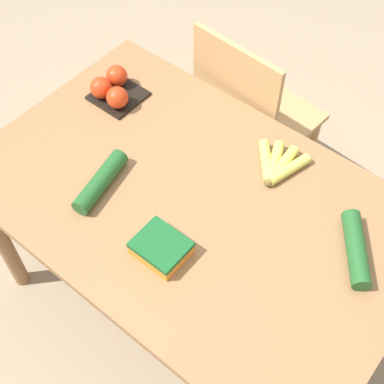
{
  "coord_description": "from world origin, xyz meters",
  "views": [
    {
      "loc": [
        0.61,
        -0.74,
        2.04
      ],
      "look_at": [
        0.0,
        0.0,
        0.76
      ],
      "focal_mm": 50.0,
      "sensor_mm": 36.0,
      "label": 1
    }
  ],
  "objects": [
    {
      "name": "tomato_pack",
      "position": [
        -0.49,
        0.17,
        0.77
      ],
      "size": [
        0.17,
        0.17,
        0.09
      ],
      "color": "black",
      "rests_on": "dining_table"
    },
    {
      "name": "ground_plane",
      "position": [
        0.0,
        0.0,
        0.0
      ],
      "size": [
        12.0,
        12.0,
        0.0
      ],
      "primitive_type": "plane",
      "color": "gray"
    },
    {
      "name": "chair",
      "position": [
        -0.18,
        0.6,
        0.48
      ],
      "size": [
        0.45,
        0.43,
        0.91
      ],
      "rotation": [
        0.0,
        0.0,
        3.07
      ],
      "color": "tan",
      "rests_on": "ground_plane"
    },
    {
      "name": "cucumber_far",
      "position": [
        -0.24,
        -0.14,
        0.75
      ],
      "size": [
        0.1,
        0.24,
        0.06
      ],
      "color": "#1E5123",
      "rests_on": "dining_table"
    },
    {
      "name": "dining_table",
      "position": [
        0.0,
        0.0,
        0.63
      ],
      "size": [
        1.36,
        0.87,
        0.73
      ],
      "color": "olive",
      "rests_on": "ground_plane"
    },
    {
      "name": "carrot_bag",
      "position": [
        0.05,
        -0.2,
        0.75
      ],
      "size": [
        0.15,
        0.12,
        0.05
      ],
      "color": "orange",
      "rests_on": "dining_table"
    },
    {
      "name": "cucumber_near",
      "position": [
        0.48,
        0.14,
        0.75
      ],
      "size": [
        0.18,
        0.22,
        0.06
      ],
      "color": "#1E5123",
      "rests_on": "dining_table"
    },
    {
      "name": "banana_bunch",
      "position": [
        0.14,
        0.26,
        0.74
      ],
      "size": [
        0.18,
        0.18,
        0.03
      ],
      "color": "brown",
      "rests_on": "dining_table"
    }
  ]
}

